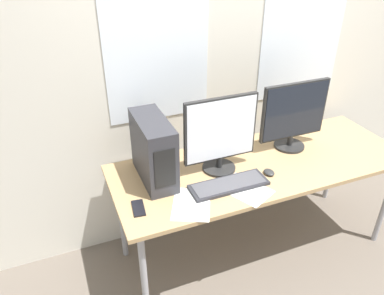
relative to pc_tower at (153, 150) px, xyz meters
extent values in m
plane|color=#665B51|center=(0.71, -0.48, -0.97)|extent=(14.00, 14.00, 0.00)
cube|color=beige|center=(0.71, 0.40, 0.38)|extent=(8.00, 0.06, 2.70)
cube|color=white|center=(0.16, 0.36, 0.72)|extent=(0.69, 0.01, 1.38)
cube|color=white|center=(1.26, 0.36, 0.72)|extent=(0.69, 0.01, 1.38)
cube|color=tan|center=(0.71, -0.11, -0.22)|extent=(2.01, 0.75, 0.03)
cylinder|color=#99999E|center=(-0.21, -0.40, -0.60)|extent=(0.04, 0.04, 0.74)
cylinder|color=#99999E|center=(-0.21, 0.19, -0.60)|extent=(0.04, 0.04, 0.74)
cylinder|color=#99999E|center=(1.64, 0.19, -0.60)|extent=(0.04, 0.04, 0.74)
cube|color=#2D2D33|center=(0.00, 0.00, 0.00)|extent=(0.18, 0.44, 0.40)
cube|color=black|center=(0.00, -0.22, 0.00)|extent=(0.12, 0.00, 0.24)
cylinder|color=black|center=(0.41, -0.06, -0.19)|extent=(0.22, 0.22, 0.02)
cylinder|color=black|center=(0.41, -0.06, -0.15)|extent=(0.04, 0.04, 0.08)
cube|color=black|center=(0.41, -0.06, 0.09)|extent=(0.48, 0.03, 0.42)
cube|color=white|center=(0.41, -0.08, 0.09)|extent=(0.45, 0.00, 0.39)
cylinder|color=black|center=(1.01, 0.01, -0.19)|extent=(0.22, 0.22, 0.02)
cylinder|color=black|center=(1.01, 0.01, -0.15)|extent=(0.04, 0.04, 0.08)
cube|color=black|center=(1.01, 0.01, 0.08)|extent=(0.50, 0.03, 0.40)
cube|color=black|center=(1.01, -0.01, 0.08)|extent=(0.48, 0.00, 0.38)
cube|color=#28282D|center=(0.39, -0.26, -0.19)|extent=(0.48, 0.16, 0.02)
cube|color=#47474C|center=(0.39, -0.26, -0.18)|extent=(0.45, 0.14, 0.00)
ellipsoid|color=#2D2D2D|center=(0.68, -0.24, -0.19)|extent=(0.06, 0.08, 0.03)
cube|color=black|center=(-0.18, -0.26, -0.20)|extent=(0.08, 0.15, 0.01)
cube|color=white|center=(0.11, -0.33, -0.20)|extent=(0.32, 0.36, 0.00)
cube|color=white|center=(0.46, -0.33, -0.20)|extent=(0.32, 0.36, 0.00)
camera|label=1|loc=(-0.51, -1.88, 1.16)|focal=35.00mm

